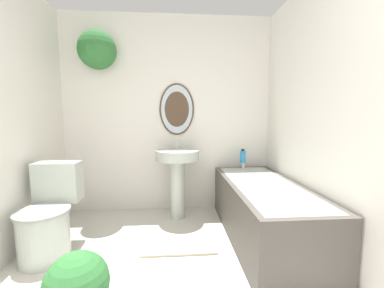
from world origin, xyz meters
name	(u,v)px	position (x,y,z in m)	size (l,w,h in m)	color
wall_back	(158,105)	(-0.13, 2.74, 1.33)	(2.66, 0.42, 2.40)	silver
wall_right	(349,113)	(1.30, 1.37, 1.20)	(0.06, 2.86, 2.40)	silver
toilet	(49,218)	(-1.00, 1.78, 0.32)	(0.41, 0.58, 0.76)	#B2BCB2
pedestal_sink	(177,168)	(0.10, 2.45, 0.59)	(0.50, 0.50, 0.90)	#B2BCB2
bathtub	(263,210)	(0.92, 1.90, 0.28)	(0.66, 1.57, 0.62)	#4C4742
shampoo_bottle	(243,156)	(0.90, 2.58, 0.70)	(0.07, 0.07, 0.17)	#2D84C6
bath_mat	(179,245)	(0.10, 1.82, 0.01)	(0.66, 0.34, 0.02)	#B7A88E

